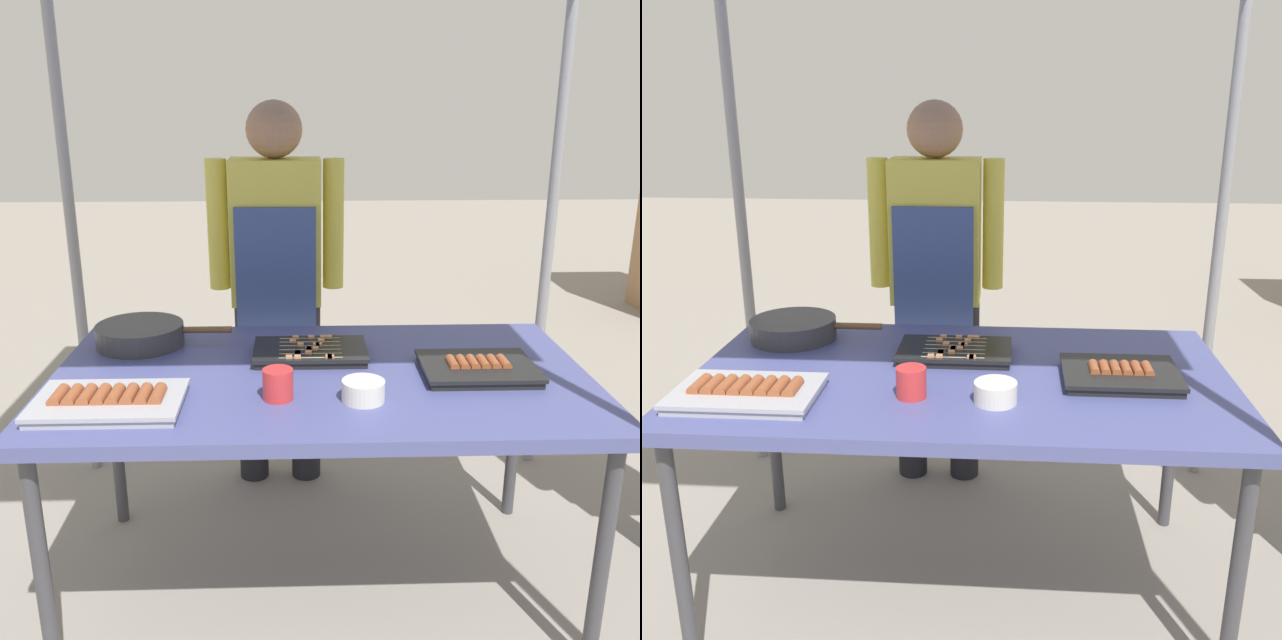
# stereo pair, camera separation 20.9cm
# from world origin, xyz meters

# --- Properties ---
(ground_plane) EXTENTS (18.00, 18.00, 0.00)m
(ground_plane) POSITION_xyz_m (0.00, 0.00, 0.00)
(ground_plane) COLOR gray
(stall_table) EXTENTS (1.60, 0.90, 0.75)m
(stall_table) POSITION_xyz_m (0.00, 0.00, 0.70)
(stall_table) COLOR #4C518C
(stall_table) RESTS_ON ground
(tray_grilled_sausages) EXTENTS (0.34, 0.27, 0.05)m
(tray_grilled_sausages) POSITION_xyz_m (0.47, -0.02, 0.77)
(tray_grilled_sausages) COLOR black
(tray_grilled_sausages) RESTS_ON stall_table
(tray_meat_skewers) EXTENTS (0.36, 0.23, 0.04)m
(tray_meat_skewers) POSITION_xyz_m (-0.03, 0.13, 0.77)
(tray_meat_skewers) COLOR black
(tray_meat_skewers) RESTS_ON stall_table
(tray_pork_links) EXTENTS (0.39, 0.26, 0.05)m
(tray_pork_links) POSITION_xyz_m (-0.57, -0.23, 0.77)
(tray_pork_links) COLOR #ADADB2
(tray_pork_links) RESTS_ON stall_table
(cooking_wok) EXTENTS (0.45, 0.29, 0.07)m
(cooking_wok) POSITION_xyz_m (-0.59, 0.27, 0.79)
(cooking_wok) COLOR #38383A
(cooking_wok) RESTS_ON stall_table
(condiment_bowl) EXTENTS (0.12, 0.12, 0.06)m
(condiment_bowl) POSITION_xyz_m (0.11, -0.21, 0.78)
(condiment_bowl) COLOR silver
(condiment_bowl) RESTS_ON stall_table
(drink_cup_near_edge) EXTENTS (0.08, 0.08, 0.09)m
(drink_cup_near_edge) POSITION_xyz_m (-0.12, -0.19, 0.79)
(drink_cup_near_edge) COLOR red
(drink_cup_near_edge) RESTS_ON stall_table
(vendor_woman) EXTENTS (0.52, 0.22, 1.53)m
(vendor_woman) POSITION_xyz_m (-0.15, 0.70, 0.90)
(vendor_woman) COLOR black
(vendor_woman) RESTS_ON ground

